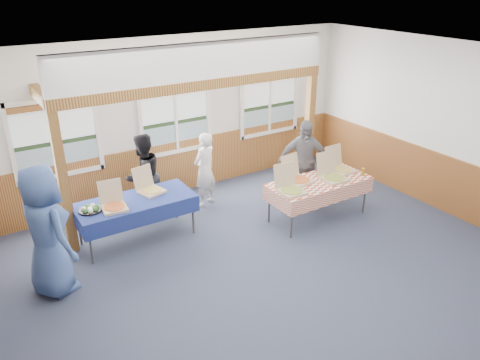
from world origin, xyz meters
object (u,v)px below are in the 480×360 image
Objects in this scene: man_blue at (46,231)px; woman_black at (143,176)px; table_left at (135,203)px; person_grey at (303,162)px; woman_white at (205,170)px; table_right at (319,184)px.

woman_black is at bearing -72.57° from man_blue.
woman_black is at bearing 79.38° from table_left.
table_left is 1.72m from man_blue.
man_blue is at bearing -142.34° from person_grey.
man_blue is (-3.17, -1.26, 0.23)m from woman_white.
table_left is at bearing -152.73° from person_grey.
table_left is 1.26× the size of person_grey.
person_grey is at bearing 13.67° from table_left.
man_blue is at bearing 163.72° from table_right.
woman_white is at bearing 149.37° from woman_black.
table_left is 1.10× the size of man_blue.
woman_black reaches higher than table_right.
woman_black reaches higher than table_left.
table_left is 0.90m from woman_black.
person_grey is (3.33, -0.37, 0.15)m from table_left.
person_grey reaches higher than woman_white.
woman_black reaches higher than woman_white.
woman_white is at bearing 38.71° from table_left.
person_grey is at bearing 138.45° from woman_black.
man_blue reaches higher than woman_black.
woman_black is at bearing -168.09° from person_grey.
table_right is at bearing -113.42° from man_blue.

